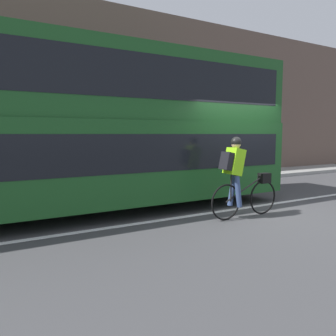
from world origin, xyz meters
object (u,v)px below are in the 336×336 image
at_px(bus, 33,122).
at_px(cyclist_on_bike, 239,175).
at_px(trash_bin, 195,165).
at_px(street_sign_post, 134,143).

xyz_separation_m(bus, cyclist_on_bike, (3.68, -2.05, -1.09)).
xyz_separation_m(trash_bin, street_sign_post, (-2.44, -0.01, 0.85)).
bearing_deg(trash_bin, bus, -154.48).
bearing_deg(trash_bin, cyclist_on_bike, -114.42).
bearing_deg(cyclist_on_bike, street_sign_post, 92.72).
distance_m(cyclist_on_bike, trash_bin, 5.35).
xyz_separation_m(bus, street_sign_post, (3.44, 2.80, -0.54)).
relative_size(bus, trash_bin, 12.49).
bearing_deg(cyclist_on_bike, trash_bin, 65.58).
bearing_deg(bus, trash_bin, 25.52).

